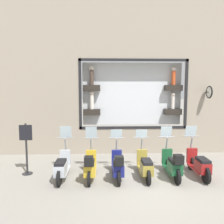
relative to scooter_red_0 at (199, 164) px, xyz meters
name	(u,v)px	position (x,y,z in m)	size (l,w,h in m)	color
ground_plane	(147,184)	(-0.51, 1.91, -0.45)	(120.00, 120.00, 0.00)	gray
building_facade	(133,75)	(3.09, 1.91, 3.27)	(1.21, 36.00, 7.34)	gray
scooter_red_0	(199,164)	(0.00, 0.00, 0.00)	(1.81, 0.61, 1.68)	black
scooter_green_1	(173,165)	(-0.06, 0.95, 0.03)	(1.80, 0.61, 1.67)	black
scooter_olive_2	(145,166)	(-0.01, 1.89, -0.02)	(1.80, 0.61, 1.55)	black
scooter_navy_3	(118,166)	(-0.07, 2.84, 0.01)	(1.80, 0.60, 1.56)	black
scooter_yellow_4	(90,166)	(-0.07, 3.78, 0.02)	(1.80, 0.61, 1.67)	black
scooter_silver_5	(62,167)	(0.00, 4.73, -0.01)	(1.80, 0.61, 1.70)	black
shop_sign_post	(26,147)	(0.50, 6.08, 0.56)	(0.36, 0.45, 1.85)	#232326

